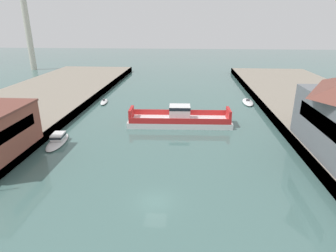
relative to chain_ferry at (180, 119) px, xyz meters
name	(u,v)px	position (x,y,z in m)	size (l,w,h in m)	color
ground_plane	(155,202)	(-1.80, -25.86, -1.16)	(400.00, 400.00, 0.00)	#476B66
chain_ferry	(180,119)	(0.00, 0.00, 0.00)	(20.18, 6.56, 3.89)	silver
moored_boat_near_left	(104,102)	(-19.43, 14.51, -0.85)	(2.26, 5.69, 1.09)	white
moored_boat_near_right	(58,140)	(-20.00, -10.47, -0.60)	(3.37, 8.06, 1.48)	white
moored_boat_mid_left	(248,102)	(16.45, 17.15, -0.87)	(2.92, 7.50, 1.06)	white
smokestack_distant_a	(27,27)	(-64.85, 65.23, 16.02)	(2.62, 2.62, 32.31)	beige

